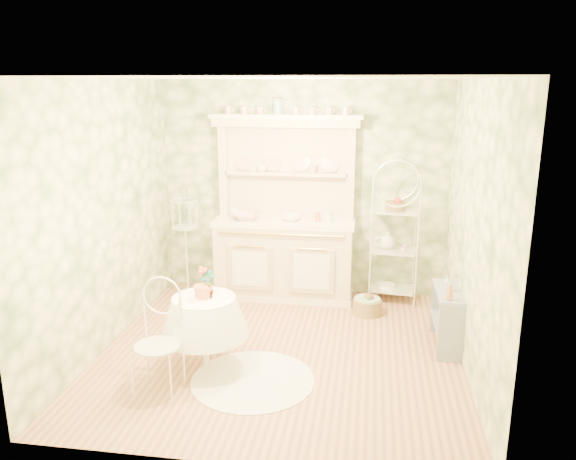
# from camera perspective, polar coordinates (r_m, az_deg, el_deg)

# --- Properties ---
(floor) EXTENTS (3.60, 3.60, 0.00)m
(floor) POSITION_cam_1_polar(r_m,az_deg,el_deg) (5.88, -0.74, -12.16)
(floor) COLOR tan
(floor) RESTS_ON ground
(ceiling) EXTENTS (3.60, 3.60, 0.00)m
(ceiling) POSITION_cam_1_polar(r_m,az_deg,el_deg) (5.24, -0.84, 15.18)
(ceiling) COLOR white
(ceiling) RESTS_ON floor
(wall_left) EXTENTS (3.60, 3.60, 0.00)m
(wall_left) POSITION_cam_1_polar(r_m,az_deg,el_deg) (5.96, -18.13, 1.30)
(wall_left) COLOR #F7F2CA
(wall_left) RESTS_ON floor
(wall_right) EXTENTS (3.60, 3.60, 0.00)m
(wall_right) POSITION_cam_1_polar(r_m,az_deg,el_deg) (5.42, 18.34, 0.00)
(wall_right) COLOR #F7F2CA
(wall_right) RESTS_ON floor
(wall_back) EXTENTS (3.60, 3.60, 0.00)m
(wall_back) POSITION_cam_1_polar(r_m,az_deg,el_deg) (7.15, 1.55, 4.17)
(wall_back) COLOR #F7F2CA
(wall_back) RESTS_ON floor
(wall_front) EXTENTS (3.60, 3.60, 0.00)m
(wall_front) POSITION_cam_1_polar(r_m,az_deg,el_deg) (3.72, -5.28, -5.93)
(wall_front) COLOR #F7F2CA
(wall_front) RESTS_ON floor
(kitchen_dresser) EXTENTS (1.87, 0.61, 2.29)m
(kitchen_dresser) POSITION_cam_1_polar(r_m,az_deg,el_deg) (6.94, -0.39, 2.14)
(kitchen_dresser) COLOR beige
(kitchen_dresser) RESTS_ON floor
(bakers_rack) EXTENTS (0.62, 0.47, 1.85)m
(bakers_rack) POSITION_cam_1_polar(r_m,az_deg,el_deg) (7.00, 10.73, 0.14)
(bakers_rack) COLOR white
(bakers_rack) RESTS_ON floor
(side_shelf) EXTENTS (0.31, 0.73, 0.62)m
(side_shelf) POSITION_cam_1_polar(r_m,az_deg,el_deg) (6.07, 15.82, -8.63)
(side_shelf) COLOR #8A94A9
(side_shelf) RESTS_ON floor
(round_table) EXTENTS (0.77, 0.77, 0.67)m
(round_table) POSITION_cam_1_polar(r_m,az_deg,el_deg) (5.48, -8.41, -10.49)
(round_table) COLOR white
(round_table) RESTS_ON floor
(cafe_chair) EXTENTS (0.40, 0.40, 0.88)m
(cafe_chair) POSITION_cam_1_polar(r_m,az_deg,el_deg) (5.10, -13.13, -11.51)
(cafe_chair) COLOR white
(cafe_chair) RESTS_ON floor
(birdcage_stand) EXTENTS (0.35, 0.35, 1.36)m
(birdcage_stand) POSITION_cam_1_polar(r_m,az_deg,el_deg) (7.20, -10.32, -1.46)
(birdcage_stand) COLOR white
(birdcage_stand) RESTS_ON floor
(floor_basket) EXTENTS (0.45, 0.45, 0.24)m
(floor_basket) POSITION_cam_1_polar(r_m,az_deg,el_deg) (6.76, 8.05, -7.49)
(floor_basket) COLOR olive
(floor_basket) RESTS_ON floor
(lace_rug) EXTENTS (1.36, 1.36, 0.01)m
(lace_rug) POSITION_cam_1_polar(r_m,az_deg,el_deg) (5.36, -3.59, -14.96)
(lace_rug) COLOR white
(lace_rug) RESTS_ON floor
(bowl_floral) EXTENTS (0.40, 0.40, 0.08)m
(bowl_floral) POSITION_cam_1_polar(r_m,az_deg,el_deg) (7.00, -4.29, 1.13)
(bowl_floral) COLOR white
(bowl_floral) RESTS_ON kitchen_dresser
(bowl_white) EXTENTS (0.31, 0.31, 0.08)m
(bowl_white) POSITION_cam_1_polar(r_m,az_deg,el_deg) (6.94, 0.35, 1.04)
(bowl_white) COLOR white
(bowl_white) RESTS_ON kitchen_dresser
(cup_left) EXTENTS (0.13, 0.13, 0.09)m
(cup_left) POSITION_cam_1_polar(r_m,az_deg,el_deg) (7.07, -2.66, 6.18)
(cup_left) COLOR white
(cup_left) RESTS_ON kitchen_dresser
(cup_right) EXTENTS (0.14, 0.14, 0.10)m
(cup_right) POSITION_cam_1_polar(r_m,az_deg,el_deg) (6.97, 2.57, 6.06)
(cup_right) COLOR white
(cup_right) RESTS_ON kitchen_dresser
(potted_geranium) EXTENTS (0.16, 0.13, 0.27)m
(potted_geranium) POSITION_cam_1_polar(r_m,az_deg,el_deg) (5.27, -8.13, -5.49)
(potted_geranium) COLOR #3F7238
(potted_geranium) RESTS_ON round_table
(bottle_amber) EXTENTS (0.09, 0.09, 0.18)m
(bottle_amber) POSITION_cam_1_polar(r_m,az_deg,el_deg) (5.69, 16.09, -6.21)
(bottle_amber) COLOR #B67147
(bottle_amber) RESTS_ON side_shelf
(bottle_blue) EXTENTS (0.05, 0.05, 0.10)m
(bottle_blue) POSITION_cam_1_polar(r_m,az_deg,el_deg) (5.95, 16.10, -5.58)
(bottle_blue) COLOR #83B3DF
(bottle_blue) RESTS_ON side_shelf
(bottle_glass) EXTENTS (0.08, 0.08, 0.09)m
(bottle_glass) POSITION_cam_1_polar(r_m,az_deg,el_deg) (6.11, 15.86, -5.06)
(bottle_glass) COLOR silver
(bottle_glass) RESTS_ON side_shelf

